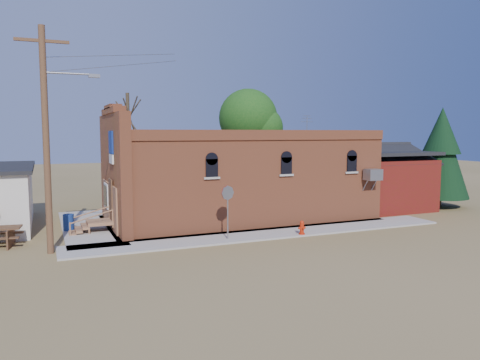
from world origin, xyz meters
name	(u,v)px	position (x,y,z in m)	size (l,w,h in m)	color
ground	(248,241)	(0.00, 0.00, 0.00)	(120.00, 120.00, 0.00)	brown
sidewalk_south	(269,234)	(1.50, 0.90, 0.04)	(19.00, 2.20, 0.08)	#9E9991
sidewalk_west	(89,227)	(-6.30, 6.00, 0.04)	(2.60, 10.00, 0.08)	#9E9991
brick_bar	(235,177)	(1.64, 5.49, 2.34)	(16.40, 7.97, 6.30)	#BE5F3A
red_shed	(376,173)	(11.50, 5.50, 2.27)	(5.40, 6.40, 4.30)	#5C1B0F
utility_pole	(47,135)	(-8.14, 1.20, 4.77)	(3.12, 0.26, 9.00)	#503220
tree_bare_near	(128,116)	(-3.00, 13.00, 5.96)	(2.80, 2.80, 7.65)	#4C3B2B
tree_leafy	(248,118)	(6.00, 13.50, 5.93)	(4.40, 4.40, 8.15)	#4C3B2B
evergreen_tree	(441,151)	(15.50, 4.00, 3.71)	(3.60, 3.60, 6.50)	#4C3B2B
fire_hydrant	(302,228)	(2.79, 0.00, 0.40)	(0.36, 0.33, 0.66)	red
stop_sign	(228,198)	(-0.78, 0.48, 1.95)	(0.65, 0.23, 2.43)	gray
trash_barrel	(69,222)	(-7.30, 5.27, 0.48)	(0.52, 0.52, 0.80)	navy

